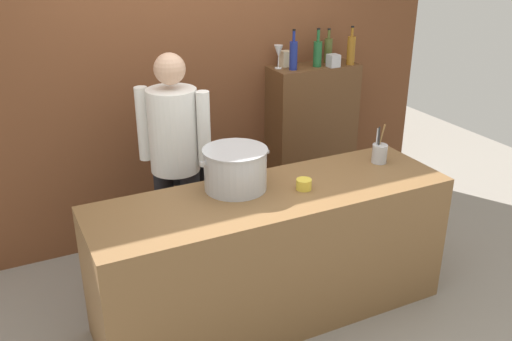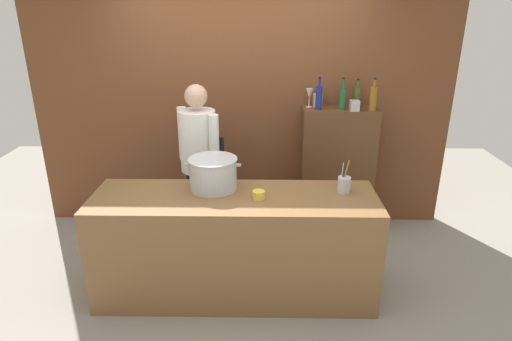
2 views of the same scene
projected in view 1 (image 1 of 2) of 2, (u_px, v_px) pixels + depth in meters
name	position (u px, v px, depth m)	size (l,w,h in m)	color
ground_plane	(271.00, 311.00, 3.81)	(8.00, 8.00, 0.00)	gray
brick_back_panel	(190.00, 53.00, 4.36)	(4.40, 0.10, 3.00)	brown
prep_counter	(272.00, 255.00, 3.63)	(2.29, 0.70, 0.90)	brown
bar_cabinet	(311.00, 141.00, 4.93)	(0.76, 0.32, 1.34)	brown
chef	(175.00, 153.00, 3.87)	(0.45, 0.43, 1.66)	black
stockpot_large	(235.00, 169.00, 3.45)	(0.46, 0.40, 0.26)	#B7BABF
utensil_crock	(379.00, 153.00, 3.86)	(0.10, 0.10, 0.27)	#B7BABF
butter_jar	(304.00, 184.00, 3.48)	(0.10, 0.10, 0.07)	yellow
wine_bottle_green	(318.00, 53.00, 4.58)	(0.07, 0.07, 0.31)	#1E592D
wine_bottle_cobalt	(293.00, 55.00, 4.47)	(0.06, 0.06, 0.32)	navy
wine_bottle_olive	(328.00, 50.00, 4.72)	(0.07, 0.07, 0.29)	#475123
wine_bottle_amber	(351.00, 50.00, 4.65)	(0.07, 0.07, 0.32)	#8C5919
wine_glass_short	(279.00, 52.00, 4.51)	(0.08, 0.08, 0.19)	silver
spice_tin_silver	(333.00, 61.00, 4.60)	(0.09, 0.09, 0.10)	#B2B2B7
spice_tin_cream	(286.00, 59.00, 4.61)	(0.09, 0.09, 0.13)	beige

